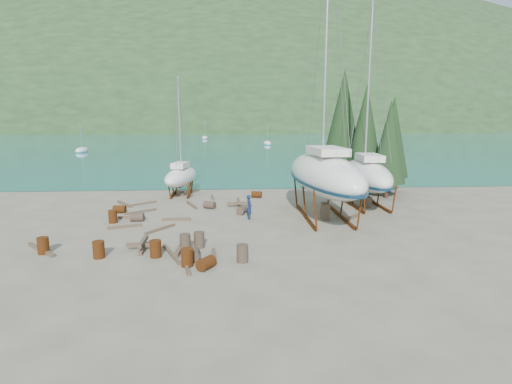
{
  "coord_description": "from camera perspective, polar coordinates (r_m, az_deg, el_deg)",
  "views": [
    {
      "loc": [
        0.19,
        -23.9,
        7.01
      ],
      "look_at": [
        1.96,
        3.0,
        1.97
      ],
      "focal_mm": 28.0,
      "sensor_mm": 36.0,
      "label": 1
    }
  ],
  "objects": [
    {
      "name": "timber_3",
      "position": [
        19.85,
        -10.05,
        -10.02
      ],
      "size": [
        0.78,
        2.91,
        0.15
      ],
      "primitive_type": "cube",
      "rotation": [
        0.0,
        0.0,
        0.22
      ],
      "color": "brown",
      "rests_on": "ground"
    },
    {
      "name": "timber_10",
      "position": [
        32.47,
        -9.14,
        -1.86
      ],
      "size": [
        1.13,
        2.65,
        0.16
      ],
      "primitive_type": "cube",
      "rotation": [
        0.0,
        0.0,
        0.36
      ],
      "color": "brown",
      "rests_on": "ground"
    },
    {
      "name": "timber_pile_fore",
      "position": [
        22.34,
        -15.8,
        -7.29
      ],
      "size": [
        1.8,
        1.8,
        0.6
      ],
      "color": "brown",
      "rests_on": "ground"
    },
    {
      "name": "timber_2",
      "position": [
        34.13,
        -18.3,
        -1.64
      ],
      "size": [
        1.68,
        2.22,
        0.19
      ],
      "primitive_type": "cube",
      "rotation": [
        0.0,
        0.0,
        0.63
      ],
      "color": "brown",
      "rests_on": "ground"
    },
    {
      "name": "cypress_near_right",
      "position": [
        37.97,
        15.32,
        8.39
      ],
      "size": [
        3.6,
        3.6,
        10.0
      ],
      "color": "black",
      "rests_on": "ground"
    },
    {
      "name": "small_sailboat_shore",
      "position": [
        36.96,
        -10.66,
        2.23
      ],
      "size": [
        3.36,
        6.9,
        10.59
      ],
      "rotation": [
        0.0,
        0.0,
        -0.2
      ],
      "color": "white",
      "rests_on": "ground"
    },
    {
      "name": "drum_9",
      "position": [
        31.35,
        -6.66,
        -1.85
      ],
      "size": [
        1.04,
        0.9,
        0.58
      ],
      "primitive_type": "cylinder",
      "rotation": [
        1.57,
        0.0,
        1.14
      ],
      "color": "#2D2823",
      "rests_on": "ground"
    },
    {
      "name": "ground",
      "position": [
        24.91,
        -4.07,
        -5.78
      ],
      "size": [
        600.0,
        600.0,
        0.0
      ],
      "primitive_type": "plane",
      "color": "#615C4D",
      "rests_on": "ground"
    },
    {
      "name": "timber_0",
      "position": [
        38.23,
        -8.96,
        0.01
      ],
      "size": [
        1.18,
        2.35,
        0.14
      ],
      "primitive_type": "cube",
      "rotation": [
        0.0,
        0.0,
        2.71
      ],
      "color": "brown",
      "rests_on": "ground"
    },
    {
      "name": "timber_14",
      "position": [
        24.32,
        -28.39,
        -7.25
      ],
      "size": [
        2.25,
        2.21,
        0.18
      ],
      "primitive_type": "cube",
      "rotation": [
        0.0,
        0.0,
        0.8
      ],
      "color": "brown",
      "rests_on": "ground"
    },
    {
      "name": "drum_4",
      "position": [
        35.36,
        0.08,
        -0.36
      ],
      "size": [
        1.01,
        0.8,
        0.58
      ],
      "primitive_type": "cylinder",
      "rotation": [
        1.57,
        0.0,
        1.29
      ],
      "color": "#632E11",
      "rests_on": "ground"
    },
    {
      "name": "cypress_far_right",
      "position": [
        39.99,
        18.91,
        7.45
      ],
      "size": [
        3.24,
        3.24,
        9.0
      ],
      "color": "black",
      "rests_on": "ground"
    },
    {
      "name": "drum_0",
      "position": [
        23.73,
        -28.11,
        -6.76
      ],
      "size": [
        0.58,
        0.58,
        0.88
      ],
      "primitive_type": "cylinder",
      "color": "#632E11",
      "rests_on": "ground"
    },
    {
      "name": "moored_boat_far",
      "position": [
        134.31,
        -7.33,
        7.69
      ],
      "size": [
        2.0,
        5.0,
        6.05
      ],
      "color": "white",
      "rests_on": "ground"
    },
    {
      "name": "timber_6",
      "position": [
        35.22,
        -6.22,
        -0.79
      ],
      "size": [
        0.35,
        1.92,
        0.19
      ],
      "primitive_type": "cube",
      "rotation": [
        0.0,
        0.0,
        0.09
      ],
      "color": "brown",
      "rests_on": "ground"
    },
    {
      "name": "cypress_back_left",
      "position": [
        39.41,
        12.34,
        9.85
      ],
      "size": [
        4.14,
        4.14,
        11.5
      ],
      "color": "black",
      "rests_on": "ground"
    },
    {
      "name": "large_sailboat_far",
      "position": [
        32.88,
        15.51,
        2.46
      ],
      "size": [
        3.61,
        10.13,
        15.74
      ],
      "rotation": [
        0.0,
        0.0,
        -0.07
      ],
      "color": "white",
      "rests_on": "ground"
    },
    {
      "name": "far_hill",
      "position": [
        343.97,
        -3.85,
        9.41
      ],
      "size": [
        800.0,
        360.0,
        110.0
      ],
      "primitive_type": "ellipsoid",
      "color": "#1F3219",
      "rests_on": "ground"
    },
    {
      "name": "drum_13",
      "position": [
        21.86,
        -21.55,
        -7.66
      ],
      "size": [
        0.58,
        0.58,
        0.88
      ],
      "primitive_type": "cylinder",
      "color": "#632E11",
      "rests_on": "ground"
    },
    {
      "name": "drum_7",
      "position": [
        19.56,
        -9.81,
        -9.19
      ],
      "size": [
        0.58,
        0.58,
        0.88
      ],
      "primitive_type": "cylinder",
      "color": "#632E11",
      "rests_on": "ground"
    },
    {
      "name": "bay_water",
      "position": [
        338.97,
        -3.85,
        9.39
      ],
      "size": [
        700.0,
        700.0,
        0.0
      ],
      "primitive_type": "plane",
      "color": "teal",
      "rests_on": "ground"
    },
    {
      "name": "moored_boat_mid",
      "position": [
        104.57,
        1.64,
        6.96
      ],
      "size": [
        2.0,
        5.0,
        6.05
      ],
      "color": "white",
      "rests_on": "ground"
    },
    {
      "name": "moored_boat_left",
      "position": [
        89.41,
        -23.6,
        5.47
      ],
      "size": [
        2.0,
        5.0,
        6.05
      ],
      "color": "white",
      "rests_on": "ground"
    },
    {
      "name": "timber_pile_aft",
      "position": [
        31.69,
        -2.54,
        -1.64
      ],
      "size": [
        1.8,
        1.8,
        0.6
      ],
      "color": "brown",
      "rests_on": "ground"
    },
    {
      "name": "cypress_mid_right",
      "position": [
        36.67,
        18.5,
        6.79
      ],
      "size": [
        3.06,
        3.06,
        8.5
      ],
      "color": "black",
      "rests_on": "ground"
    },
    {
      "name": "timber_4",
      "position": [
        29.5,
        -17.37,
        -3.47
      ],
      "size": [
        1.84,
        0.18,
        0.17
      ],
      "primitive_type": "cube",
      "rotation": [
        0.0,
        0.0,
        1.58
      ],
      "color": "brown",
      "rests_on": "ground"
    },
    {
      "name": "timber_9",
      "position": [
        37.87,
        -11.19,
        -0.16
      ],
      "size": [
        0.5,
        2.28,
        0.15
      ],
      "primitive_type": "cube",
      "rotation": [
        0.0,
        0.0,
        0.15
      ],
      "color": "brown",
      "rests_on": "ground"
    },
    {
      "name": "drum_2",
      "position": [
        31.4,
        -18.91,
        -2.34
      ],
      "size": [
        0.91,
        0.63,
        0.58
      ],
      "primitive_type": "cylinder",
      "rotation": [
        1.57,
        0.0,
        1.52
      ],
      "color": "#632E11",
      "rests_on": "ground"
    },
    {
      "name": "drum_12",
      "position": [
        19.12,
        -7.14,
        -10.06
      ],
      "size": [
        0.98,
        1.05,
        0.58
      ],
      "primitive_type": "cylinder",
      "rotation": [
        1.57,
        0.0,
        2.53
      ],
      "color": "#632E11",
      "rests_on": "ground"
    },
    {
      "name": "large_sailboat_near",
      "position": [
        28.25,
        9.75,
        2.57
      ],
      "size": [
        4.56,
        12.64,
        19.52
      ],
      "rotation": [
        0.0,
        0.0,
        0.08
      ],
      "color": "white",
      "rests_on": "ground"
    },
    {
      "name": "far_house_right",
      "position": [
        216.01,
        4.22,
        9.49
      ],
      "size": [
        6.6,
        5.6,
        5.6
      ],
      "color": "beige",
      "rests_on": "ground"
    },
    {
      "name": "far_house_center",
      "position": [
        214.89,
        -9.28,
        9.37
      ],
      "size": [
        6.6,
        5.6,
        5.6
      ],
      "color": "beige",
      "rests_on": "ground"
    },
    {
      "name": "timber_12",
      "position": [
        27.18,
        -18.23,
        -4.71
      ],
      "size": [
        2.08,
        0.86,
        0.17
      ],
      "primitive_type": "cube",
      "rotation": [
        0.0,
        0.0,
        1.9
      ],
      "color": "brown",
      "rests_on": "ground"
    },
    {
      "name": "drum_1",
      "position": [
        20.38,
        -8.85,
        -8.79
      ],
      "size": [
        0.61,
        0.9,
        0.58
      ],
      "primitive_type": "cylinder",
      "rotation": [
        1.57,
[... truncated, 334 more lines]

